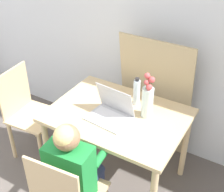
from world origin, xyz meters
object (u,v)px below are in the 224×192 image
at_px(person_seated, 74,167).
at_px(laptop, 111,110).
at_px(flower_vase, 148,99).
at_px(water_bottle, 137,92).
at_px(chair_spare, 28,113).

bearing_deg(person_seated, laptop, -92.82).
bearing_deg(person_seated, flower_vase, -112.51).
distance_m(person_seated, water_bottle, 0.80).
distance_m(flower_vase, water_bottle, 0.19).
bearing_deg(chair_spare, water_bottle, -77.04).
height_order(flower_vase, water_bottle, flower_vase).
xyz_separation_m(chair_spare, laptop, (0.88, 0.05, 0.32)).
bearing_deg(person_seated, water_bottle, -99.72).
distance_m(chair_spare, person_seated, 1.03).
height_order(person_seated, flower_vase, flower_vase).
xyz_separation_m(person_seated, flower_vase, (0.21, 0.66, 0.24)).
height_order(chair_spare, person_seated, person_seated).
bearing_deg(water_bottle, laptop, -108.12).
distance_m(chair_spare, flower_vase, 1.20).
height_order(chair_spare, flower_vase, flower_vase).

